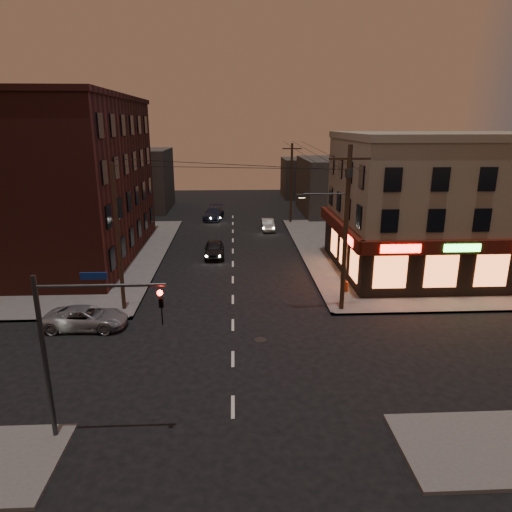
{
  "coord_description": "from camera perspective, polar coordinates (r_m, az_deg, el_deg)",
  "views": [
    {
      "loc": [
        0.16,
        -20.4,
        11.29
      ],
      "look_at": [
        1.52,
        7.32,
        3.2
      ],
      "focal_mm": 32.0,
      "sensor_mm": 36.0,
      "label": 1
    }
  ],
  "objects": [
    {
      "name": "sidewalk_nw",
      "position": [
        44.81,
        -26.6,
        -0.0
      ],
      "size": [
        24.0,
        28.0,
        0.15
      ],
      "primitive_type": "cube",
      "color": "#514F4C",
      "rests_on": "ground"
    },
    {
      "name": "sedan_near",
      "position": [
        40.09,
        -5.23,
        0.9
      ],
      "size": [
        1.79,
        4.27,
        1.44
      ],
      "primitive_type": "imported",
      "rotation": [
        0.0,
        0.0,
        0.02
      ],
      "color": "black",
      "rests_on": "ground"
    },
    {
      "name": "brick_apartment",
      "position": [
        42.29,
        -23.35,
        8.65
      ],
      "size": [
        12.0,
        20.0,
        13.0
      ],
      "primitive_type": "cube",
      "color": "#491D17",
      "rests_on": "sidewalk_nw"
    },
    {
      "name": "ground",
      "position": [
        23.31,
        -2.91,
        -12.74
      ],
      "size": [
        120.0,
        120.0,
        0.0
      ],
      "primitive_type": "plane",
      "color": "black",
      "rests_on": "ground"
    },
    {
      "name": "traffic_signal",
      "position": [
        17.39,
        -22.04,
        -9.24
      ],
      "size": [
        4.49,
        0.32,
        6.47
      ],
      "color": "#333538",
      "rests_on": "ground"
    },
    {
      "name": "fire_hydrant",
      "position": [
        31.94,
        11.23,
        -3.68
      ],
      "size": [
        0.34,
        0.34,
        0.77
      ],
      "rotation": [
        0.0,
        0.0,
        0.1
      ],
      "color": "#9F330E",
      "rests_on": "sidewalk_ne"
    },
    {
      "name": "bg_building_nw",
      "position": [
        64.18,
        -14.81,
        9.2
      ],
      "size": [
        9.0,
        10.0,
        8.0
      ],
      "primitive_type": "cube",
      "color": "#3F3D3A",
      "rests_on": "ground"
    },
    {
      "name": "sedan_far",
      "position": [
        56.06,
        -5.32,
        5.33
      ],
      "size": [
        2.66,
        5.26,
        1.46
      ],
      "primitive_type": "imported",
      "rotation": [
        0.0,
        0.0,
        -0.12
      ],
      "color": "#1A2134",
      "rests_on": "ground"
    },
    {
      "name": "suv_cross",
      "position": [
        27.95,
        -20.45,
        -7.25
      ],
      "size": [
        4.67,
        2.31,
        1.27
      ],
      "primitive_type": "imported",
      "rotation": [
        0.0,
        0.0,
        1.53
      ],
      "color": "gray",
      "rests_on": "ground"
    },
    {
      "name": "utility_pole_far",
      "position": [
        53.23,
        4.44,
        9.04
      ],
      "size": [
        0.26,
        0.26,
        9.0
      ],
      "primitive_type": "cylinder",
      "color": "#382619",
      "rests_on": "sidewalk_ne"
    },
    {
      "name": "utility_pole_main",
      "position": [
        27.56,
        10.99,
        4.38
      ],
      "size": [
        4.2,
        0.44,
        10.0
      ],
      "color": "#382619",
      "rests_on": "sidewalk_ne"
    },
    {
      "name": "bg_building_ne_b",
      "position": [
        73.83,
        6.53,
        9.7
      ],
      "size": [
        8.0,
        8.0,
        6.0
      ],
      "primitive_type": "cube",
      "color": "#3F3D3A",
      "rests_on": "ground"
    },
    {
      "name": "sedan_mid",
      "position": [
        50.08,
        1.47,
        3.95
      ],
      "size": [
        1.42,
        3.81,
        1.24
      ],
      "primitive_type": "imported",
      "rotation": [
        0.0,
        0.0,
        0.03
      ],
      "color": "slate",
      "rests_on": "ground"
    },
    {
      "name": "utility_pole_west",
      "position": [
        28.56,
        -16.83,
        2.1
      ],
      "size": [
        0.24,
        0.24,
        9.0
      ],
      "primitive_type": "cylinder",
      "color": "#382619",
      "rests_on": "sidewalk_nw"
    },
    {
      "name": "pizza_building",
      "position": [
        37.79,
        22.03,
        6.02
      ],
      "size": [
        15.85,
        12.85,
        10.5
      ],
      "color": "gray",
      "rests_on": "sidewalk_ne"
    },
    {
      "name": "sidewalk_ne",
      "position": [
        44.68,
        20.84,
        0.63
      ],
      "size": [
        24.0,
        28.0,
        0.15
      ],
      "primitive_type": "cube",
      "color": "#514F4C",
      "rests_on": "ground"
    },
    {
      "name": "bg_building_ne_a",
      "position": [
        60.52,
        10.56,
        8.59
      ],
      "size": [
        10.0,
        12.0,
        7.0
      ],
      "primitive_type": "cube",
      "color": "#3F3D3A",
      "rests_on": "ground"
    }
  ]
}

